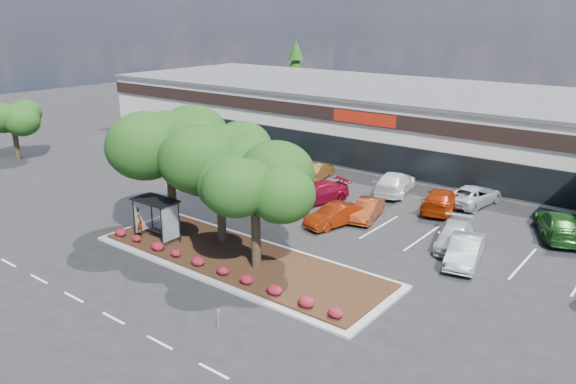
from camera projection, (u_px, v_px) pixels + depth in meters
The scene contains 26 objects.
ground at pixel (214, 300), 27.02m from camera, with size 160.00×160.00×0.00m, color black.
retail_store at pixel (477, 128), 51.49m from camera, with size 80.40×25.20×6.25m.
landscape_island at pixel (240, 260), 31.16m from camera, with size 18.00×6.00×0.26m.
lane_markings at pixel (332, 235), 34.93m from camera, with size 33.12×20.06×0.01m.
shrub_row at pixel (212, 266), 29.46m from camera, with size 17.00×0.80×0.50m, color maroon, non-canonical shape.
bus_shelter at pixel (158, 208), 32.93m from camera, with size 2.75×1.55×2.59m.
island_tree_west at pixel (170, 169), 33.81m from camera, with size 7.20×7.20×7.89m, color #143A0D, non-canonical shape.
island_tree_mid at pixel (220, 182), 32.37m from camera, with size 6.60×6.60×7.32m, color #143A0D, non-canonical shape.
island_tree_east at pixel (255, 209), 29.02m from camera, with size 5.80×5.80×6.50m, color #143A0D, non-canonical shape.
tree_west_far at pixel (14, 130), 52.10m from camera, with size 4.80×4.80×5.61m, color #143A0D, non-canonical shape.
conifer_north_west at pixel (296, 75), 77.63m from camera, with size 4.40×4.40×10.00m, color #143A0D.
person_waiting at pixel (138, 222), 33.73m from camera, with size 0.69×0.45×1.90m, color #594C47.
survey_stake at pixel (218, 316), 24.39m from camera, with size 0.07×0.14×0.98m.
car_0 at pixel (223, 176), 44.73m from camera, with size 2.75×5.95×1.65m, color #754806.
car_1 at pixel (237, 174), 45.03m from camera, with size 2.35×5.78×1.68m, color silver.
car_2 at pixel (316, 193), 40.77m from camera, with size 2.07×5.09×1.48m, color maroon.
car_3 at pixel (367, 210), 37.51m from camera, with size 1.41×4.04×1.33m, color maroon.
car_4 at pixel (335, 215), 36.32m from camera, with size 1.48×4.23×1.40m, color maroon.
car_5 at pixel (465, 250), 30.85m from camera, with size 1.58×4.52×1.49m, color #9FA5A9.
car_6 at pixel (454, 236), 33.05m from camera, with size 1.90×4.67×1.36m, color #BEBEBE.
car_9 at pixel (268, 157), 50.50m from camera, with size 1.95×4.84×1.65m, color #184823.
car_10 at pixel (318, 171), 46.66m from camera, with size 1.47×4.23×1.39m, color brown.
car_11 at pixel (395, 183), 42.93m from camera, with size 2.26×5.57×1.62m, color white.
car_12 at pixel (441, 200), 39.17m from camera, with size 2.13×5.25×1.52m, color #9F2705.
car_13 at pixel (473, 195), 40.31m from camera, with size 2.34×5.07×1.41m, color #B7BEC4.
car_14 at pixel (558, 225), 34.47m from camera, with size 2.24×5.50×1.60m, color #1B4918.
Camera 1 is at (17.67, -16.85, 13.19)m, focal length 35.00 mm.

